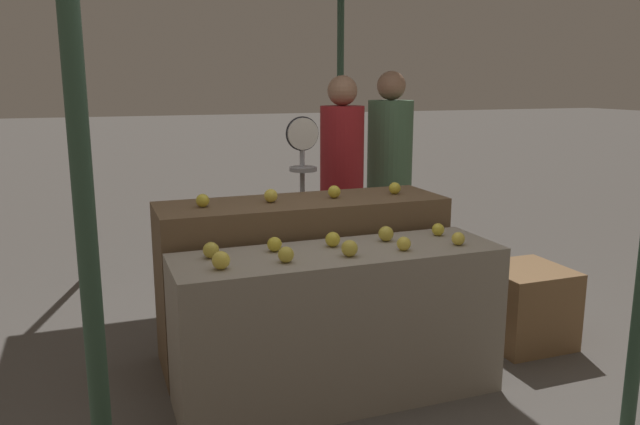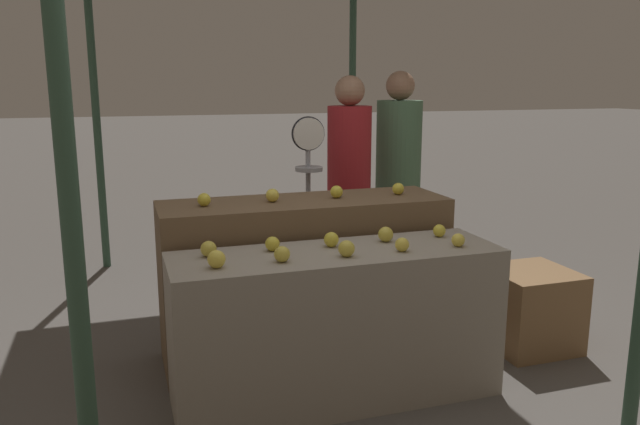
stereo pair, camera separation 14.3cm
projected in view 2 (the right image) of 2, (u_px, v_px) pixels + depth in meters
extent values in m
plane|color=#59544F|center=(336.00, 396.00, 3.47)|extent=(60.00, 60.00, 0.00)
cylinder|color=#33513D|center=(71.00, 216.00, 2.07)|extent=(0.07, 0.07, 2.56)
cylinder|color=#33513D|center=(97.00, 131.00, 5.65)|extent=(0.07, 0.07, 2.56)
cylinder|color=#33513D|center=(352.00, 125.00, 6.40)|extent=(0.07, 0.07, 2.56)
cube|color=gray|center=(337.00, 325.00, 3.39)|extent=(1.77, 0.55, 0.84)
cube|color=brown|center=(305.00, 278.00, 3.93)|extent=(1.77, 0.55, 1.00)
sphere|color=yellow|center=(216.00, 259.00, 3.00)|extent=(0.09, 0.09, 0.09)
sphere|color=gold|center=(282.00, 254.00, 3.10)|extent=(0.08, 0.08, 0.08)
sphere|color=gold|center=(346.00, 249.00, 3.19)|extent=(0.09, 0.09, 0.09)
sphere|color=yellow|center=(402.00, 245.00, 3.29)|extent=(0.08, 0.08, 0.08)
sphere|color=yellow|center=(458.00, 240.00, 3.39)|extent=(0.07, 0.07, 0.07)
sphere|color=gold|center=(209.00, 249.00, 3.19)|extent=(0.08, 0.08, 0.08)
sphere|color=gold|center=(272.00, 244.00, 3.30)|extent=(0.08, 0.08, 0.08)
sphere|color=gold|center=(332.00, 239.00, 3.38)|extent=(0.08, 0.08, 0.08)
sphere|color=gold|center=(386.00, 234.00, 3.49)|extent=(0.09, 0.09, 0.09)
sphere|color=gold|center=(439.00, 231.00, 3.60)|extent=(0.07, 0.07, 0.07)
sphere|color=gold|center=(204.00, 200.00, 3.63)|extent=(0.08, 0.08, 0.08)
sphere|color=yellow|center=(272.00, 195.00, 3.75)|extent=(0.08, 0.08, 0.08)
sphere|color=gold|center=(337.00, 192.00, 3.88)|extent=(0.08, 0.08, 0.08)
sphere|color=gold|center=(398.00, 189.00, 4.00)|extent=(0.08, 0.08, 0.08)
cylinder|color=#99999E|center=(308.00, 223.00, 4.62)|extent=(0.04, 0.04, 1.37)
cylinder|color=black|center=(308.00, 134.00, 4.48)|extent=(0.25, 0.01, 0.25)
cylinder|color=silver|center=(309.00, 134.00, 4.47)|extent=(0.23, 0.02, 0.23)
cylinder|color=#99999E|center=(309.00, 159.00, 4.50)|extent=(0.01, 0.01, 0.14)
cylinder|color=#99999E|center=(309.00, 169.00, 4.52)|extent=(0.20, 0.20, 0.03)
cube|color=#2D2D38|center=(348.00, 247.00, 5.02)|extent=(0.29, 0.22, 0.82)
cylinder|color=maroon|center=(349.00, 152.00, 4.86)|extent=(0.42, 0.42, 0.71)
sphere|color=#936B51|center=(350.00, 91.00, 4.76)|extent=(0.23, 0.23, 0.23)
cube|color=#2D2D38|center=(396.00, 236.00, 5.33)|extent=(0.30, 0.20, 0.84)
cylinder|color=#476B4C|center=(399.00, 145.00, 5.17)|extent=(0.42, 0.42, 0.73)
sphere|color=#936B51|center=(400.00, 86.00, 5.07)|extent=(0.24, 0.24, 0.24)
cube|color=olive|center=(530.00, 309.00, 4.08)|extent=(0.52, 0.52, 0.52)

